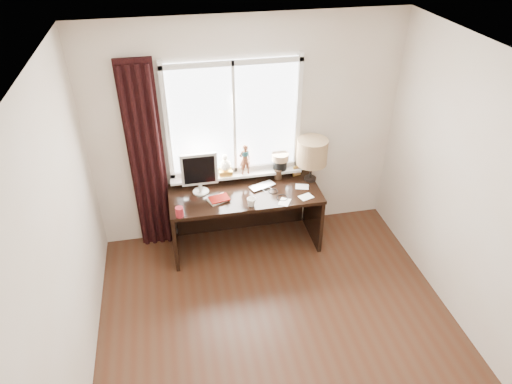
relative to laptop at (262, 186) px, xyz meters
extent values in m
cube|color=#3F2618|center=(-0.12, -1.71, -0.76)|extent=(3.50, 4.00, 0.00)
cube|color=white|center=(-0.12, -1.71, 1.84)|extent=(3.50, 4.00, 0.00)
cube|color=beige|center=(-0.12, 0.29, 0.54)|extent=(3.50, 0.00, 2.60)
cube|color=beige|center=(-1.87, -1.71, 0.54)|extent=(0.00, 4.00, 2.60)
cube|color=beige|center=(1.63, -1.71, 0.54)|extent=(0.00, 4.00, 2.60)
imported|color=silver|center=(0.00, 0.00, 0.00)|extent=(0.35, 0.29, 0.02)
imported|color=white|center=(-0.19, -0.34, 0.04)|extent=(0.14, 0.14, 0.10)
cylinder|color=maroon|center=(-0.96, -0.38, 0.04)|extent=(0.08, 0.08, 0.11)
cube|color=white|center=(-0.27, 0.28, 0.74)|extent=(1.40, 0.02, 1.30)
cube|color=silver|center=(-0.27, 0.25, 0.11)|extent=(1.50, 0.05, 0.05)
cube|color=silver|center=(-0.27, 0.25, 1.36)|extent=(1.50, 0.05, 0.05)
cube|color=silver|center=(-0.99, 0.25, 0.74)|extent=(0.05, 0.05, 1.40)
cube|color=silver|center=(0.46, 0.25, 0.74)|extent=(0.05, 0.05, 1.40)
cube|color=silver|center=(-0.27, 0.25, 0.74)|extent=(0.03, 0.05, 1.30)
cube|color=silver|center=(-0.27, 0.20, 0.07)|extent=(1.52, 0.18, 0.03)
cylinder|color=#500903|center=(-0.78, 0.19, 0.22)|extent=(0.15, 0.15, 0.26)
cube|color=gold|center=(-0.39, 0.19, 0.12)|extent=(0.15, 0.12, 0.06)
sphere|color=beige|center=(-0.39, 0.19, 0.21)|extent=(0.13, 0.13, 0.13)
sphere|color=beige|center=(-0.39, 0.19, 0.31)|extent=(0.07, 0.07, 0.07)
imported|color=brown|center=(-0.16, 0.18, 0.28)|extent=(0.15, 0.11, 0.38)
cylinder|color=#1E4C51|center=(-0.16, 0.17, 0.36)|extent=(0.10, 0.10, 0.05)
cylinder|color=black|center=(0.25, 0.20, 0.15)|extent=(0.16, 0.16, 0.12)
cylinder|color=#8C6B4C|center=(0.25, 0.20, 0.25)|extent=(0.20, 0.20, 0.08)
cube|color=black|center=(-1.25, 0.21, 0.36)|extent=(0.38, 0.05, 2.25)
cylinder|color=black|center=(-1.39, 0.18, 0.34)|extent=(0.06, 0.06, 2.20)
cylinder|color=black|center=(-1.30, 0.18, 0.34)|extent=(0.06, 0.06, 2.20)
cylinder|color=black|center=(-1.21, 0.18, 0.34)|extent=(0.06, 0.06, 2.20)
cylinder|color=black|center=(-1.12, 0.18, 0.34)|extent=(0.06, 0.06, 2.20)
cube|color=black|center=(-0.22, -0.08, -0.03)|extent=(1.70, 0.70, 0.04)
cube|color=black|center=(-1.05, -0.08, -0.41)|extent=(0.04, 0.64, 0.71)
cube|color=black|center=(0.61, -0.08, -0.41)|extent=(0.04, 0.64, 0.71)
cube|color=black|center=(-0.22, 0.26, -0.41)|extent=(1.60, 0.03, 0.71)
cylinder|color=beige|center=(-0.70, 0.03, 0.00)|extent=(0.18, 0.18, 0.01)
cylinder|color=beige|center=(-0.70, 0.03, 0.05)|extent=(0.04, 0.04, 0.10)
cube|color=beige|center=(-0.70, 0.03, 0.29)|extent=(0.40, 0.04, 0.38)
cube|color=black|center=(-0.70, 0.01, 0.29)|extent=(0.34, 0.01, 0.32)
cube|color=beige|center=(-0.53, -0.16, 0.00)|extent=(0.26, 0.23, 0.02)
cube|color=#670802|center=(-0.52, -0.17, 0.01)|extent=(0.24, 0.19, 0.01)
cylinder|color=black|center=(0.22, 0.14, 0.05)|extent=(0.09, 0.09, 0.12)
cylinder|color=black|center=(0.20, 0.15, 0.10)|extent=(0.01, 0.01, 0.22)
cylinder|color=black|center=(0.23, 0.13, 0.08)|extent=(0.01, 0.01, 0.19)
cylinder|color=black|center=(0.22, 0.16, 0.11)|extent=(0.01, 0.01, 0.25)
cylinder|color=black|center=(0.24, 0.15, 0.07)|extent=(0.01, 0.01, 0.17)
cube|color=gold|center=(0.45, 0.16, 0.05)|extent=(0.10, 0.04, 0.13)
cube|color=#996633|center=(0.45, 0.15, 0.05)|extent=(0.07, 0.02, 0.10)
cylinder|color=black|center=(0.58, 0.04, 0.00)|extent=(0.14, 0.14, 0.03)
cylinder|color=black|center=(0.58, 0.04, 0.13)|extent=(0.03, 0.03, 0.22)
cylinder|color=tan|center=(0.58, 0.04, 0.36)|extent=(0.35, 0.35, 0.30)
cube|color=white|center=(0.43, -0.30, -0.01)|extent=(0.18, 0.15, 0.00)
cube|color=white|center=(0.45, -0.09, -0.01)|extent=(0.18, 0.15, 0.00)
cube|color=white|center=(0.17, -0.35, -0.01)|extent=(0.17, 0.19, 0.00)
torus|color=black|center=(0.17, -0.27, -0.01)|extent=(0.18, 0.18, 0.01)
torus|color=black|center=(0.10, -0.12, -0.01)|extent=(0.14, 0.14, 0.01)
torus|color=black|center=(0.01, -0.04, -0.01)|extent=(0.14, 0.14, 0.01)
camera|label=1|loc=(-0.94, -4.28, 2.83)|focal=32.00mm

